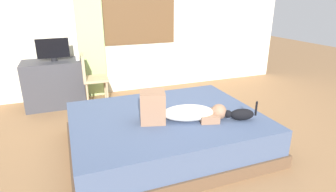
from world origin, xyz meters
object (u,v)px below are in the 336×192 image
Objects in this scene: chair_by_desk at (91,76)px; person_lying at (179,111)px; tv_monitor at (53,49)px; cat at (240,114)px; desk at (54,84)px; cup at (78,57)px; bed at (166,132)px.

person_lying is at bearing -68.48° from chair_by_desk.
tv_monitor reaches higher than chair_by_desk.
desk is (-1.90, 2.35, -0.12)m from cat.
tv_monitor is 0.71m from chair_by_desk.
person_lying is 1.98m from chair_by_desk.
cup is at bearing 113.48° from person_lying.
desk is at bearing 121.11° from person_lying.
cup reaches higher than bed.
cup is 0.11× the size of chair_by_desk.
tv_monitor is (0.05, 0.00, 0.55)m from desk.
bed is 2.50× the size of chair_by_desk.
cat is at bearing -30.24° from bed.
tv_monitor reaches higher than bed.
chair_by_desk is (0.55, -0.28, 0.14)m from desk.
chair_by_desk is at bearing -50.23° from cup.
cup is at bearing -12.73° from desk.
bed is 2.30× the size of person_lying.
tv_monitor is (-1.23, 2.12, 0.38)m from person_lying.
cat is at bearing -19.93° from person_lying.
chair_by_desk is (-1.35, 2.07, 0.02)m from cat.
person_lying is 1.95× the size of tv_monitor.
tv_monitor reaches higher than person_lying.
cat is 2.47m from chair_by_desk.
desk is at bearing 153.47° from chair_by_desk.
person_lying is at bearing -59.88° from tv_monitor.
bed is 21.92× the size of cup.
chair_by_desk is at bearing 111.52° from person_lying.
bed is at bearing 113.43° from person_lying.
cup is (-0.80, 1.85, 0.58)m from bed.
bed is at bearing -68.69° from chair_by_desk.
cat is 0.72× the size of tv_monitor.
person_lying is at bearing -66.52° from cup.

